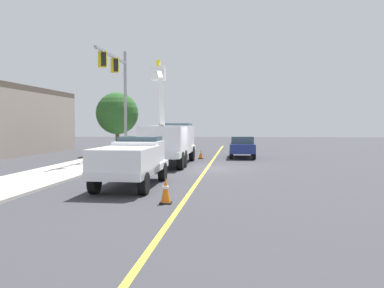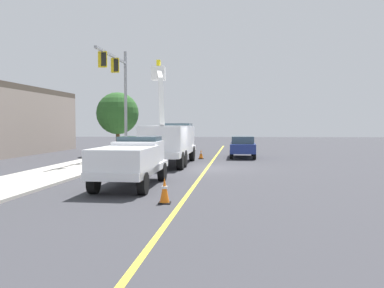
{
  "view_description": "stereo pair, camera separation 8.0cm",
  "coord_description": "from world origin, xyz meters",
  "px_view_note": "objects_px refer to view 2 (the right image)",
  "views": [
    {
      "loc": [
        -23.42,
        -0.23,
        2.6
      ],
      "look_at": [
        0.95,
        0.94,
        1.4
      ],
      "focal_mm": 37.12,
      "sensor_mm": 36.0,
      "label": 1
    },
    {
      "loc": [
        -23.41,
        -0.31,
        2.6
      ],
      "look_at": [
        0.95,
        0.94,
        1.4
      ],
      "focal_mm": 37.12,
      "sensor_mm": 36.0,
      "label": 2
    }
  ],
  "objects_px": {
    "traffic_cone_leading": "(165,191)",
    "traffic_cone_mid_front": "(201,154)",
    "utility_bucket_truck": "(170,140)",
    "service_pickup_truck": "(131,160)",
    "traffic_signal_mast": "(119,84)",
    "passing_minivan": "(243,145)"
  },
  "relations": [
    {
      "from": "service_pickup_truck",
      "to": "traffic_cone_leading",
      "type": "distance_m",
      "value": 3.95
    },
    {
      "from": "traffic_cone_leading",
      "to": "traffic_signal_mast",
      "type": "height_order",
      "value": "traffic_signal_mast"
    },
    {
      "from": "service_pickup_truck",
      "to": "traffic_cone_leading",
      "type": "relative_size",
      "value": 6.59
    },
    {
      "from": "traffic_cone_leading",
      "to": "traffic_cone_mid_front",
      "type": "relative_size",
      "value": 1.23
    },
    {
      "from": "service_pickup_truck",
      "to": "traffic_signal_mast",
      "type": "xyz_separation_m",
      "value": [
        11.74,
        3.29,
        4.38
      ]
    },
    {
      "from": "service_pickup_truck",
      "to": "passing_minivan",
      "type": "relative_size",
      "value": 1.17
    },
    {
      "from": "utility_bucket_truck",
      "to": "service_pickup_truck",
      "type": "xyz_separation_m",
      "value": [
        -9.37,
        0.61,
        -0.49
      ]
    },
    {
      "from": "traffic_cone_leading",
      "to": "traffic_cone_mid_front",
      "type": "distance_m",
      "value": 17.1
    },
    {
      "from": "utility_bucket_truck",
      "to": "traffic_cone_mid_front",
      "type": "bearing_deg",
      "value": -24.16
    },
    {
      "from": "service_pickup_truck",
      "to": "traffic_signal_mast",
      "type": "distance_m",
      "value": 12.95
    },
    {
      "from": "utility_bucket_truck",
      "to": "traffic_cone_leading",
      "type": "xyz_separation_m",
      "value": [
        -12.81,
        -1.2,
        -1.18
      ]
    },
    {
      "from": "service_pickup_truck",
      "to": "traffic_cone_mid_front",
      "type": "xyz_separation_m",
      "value": [
        13.65,
        -2.53,
        -0.77
      ]
    },
    {
      "from": "passing_minivan",
      "to": "utility_bucket_truck",
      "type": "bearing_deg",
      "value": 137.5
    },
    {
      "from": "traffic_cone_leading",
      "to": "traffic_cone_mid_front",
      "type": "height_order",
      "value": "traffic_cone_leading"
    },
    {
      "from": "traffic_cone_leading",
      "to": "traffic_signal_mast",
      "type": "distance_m",
      "value": 16.8
    },
    {
      "from": "utility_bucket_truck",
      "to": "traffic_cone_leading",
      "type": "distance_m",
      "value": 12.92
    },
    {
      "from": "passing_minivan",
      "to": "traffic_cone_mid_front",
      "type": "bearing_deg",
      "value": 112.73
    },
    {
      "from": "utility_bucket_truck",
      "to": "traffic_signal_mast",
      "type": "height_order",
      "value": "traffic_signal_mast"
    },
    {
      "from": "utility_bucket_truck",
      "to": "traffic_signal_mast",
      "type": "xyz_separation_m",
      "value": [
        2.37,
        3.9,
        3.89
      ]
    },
    {
      "from": "service_pickup_truck",
      "to": "traffic_cone_mid_front",
      "type": "distance_m",
      "value": 13.9
    },
    {
      "from": "traffic_cone_mid_front",
      "to": "traffic_signal_mast",
      "type": "height_order",
      "value": "traffic_signal_mast"
    },
    {
      "from": "utility_bucket_truck",
      "to": "passing_minivan",
      "type": "height_order",
      "value": "utility_bucket_truck"
    }
  ]
}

